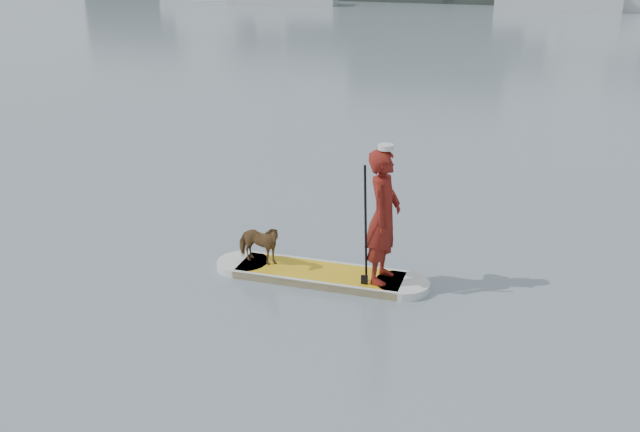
% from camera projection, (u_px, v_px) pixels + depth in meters
% --- Properties ---
extents(ground, '(140.00, 140.00, 0.00)m').
position_uv_depth(ground, '(313.00, 200.00, 13.96)').
color(ground, slate).
rests_on(ground, ground).
extents(paddleboard, '(3.29, 0.97, 0.12)m').
position_uv_depth(paddleboard, '(320.00, 275.00, 10.68)').
color(paddleboard, gold).
rests_on(paddleboard, ground).
extents(paddler, '(0.48, 0.72, 1.96)m').
position_uv_depth(paddler, '(383.00, 216.00, 10.05)').
color(paddler, maroon).
rests_on(paddler, paddleboard).
extents(white_cap, '(0.22, 0.22, 0.07)m').
position_uv_depth(white_cap, '(386.00, 147.00, 9.69)').
color(white_cap, silver).
rests_on(white_cap, paddler).
extents(dog, '(0.78, 0.39, 0.64)m').
position_uv_depth(dog, '(258.00, 244.00, 10.81)').
color(dog, brown).
rests_on(dog, paddleboard).
extents(paddle, '(0.10, 0.30, 2.00)m').
position_uv_depth(paddle, '(365.00, 241.00, 10.00)').
color(paddle, black).
rests_on(paddle, ground).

